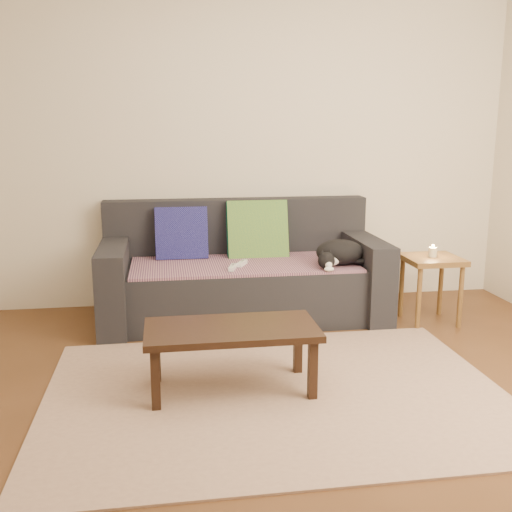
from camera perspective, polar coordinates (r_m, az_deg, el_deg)
The scene contains 13 objects.
ground at distance 3.23m, azimuth 2.46°, elevation -14.18°, with size 4.50×4.50×0.00m, color brown.
back_wall at distance 4.87m, azimuth -2.06°, elevation 10.64°, with size 4.50×0.04×2.60m, color beige.
sofa at distance 4.58m, azimuth -1.33°, elevation -1.99°, with size 2.10×0.94×0.87m.
throw_blanket at distance 4.47m, azimuth -1.18°, elevation -0.77°, with size 1.66×0.74×0.02m, color #402445.
cushion_navy at distance 4.65m, azimuth -7.11°, elevation 2.16°, with size 0.40×0.10×0.40m, color #12114B.
cushion_green at distance 4.70m, azimuth 0.11°, elevation 2.37°, with size 0.47×0.12×0.47m, color #0D5541.
cat at distance 4.41m, azimuth 7.89°, elevation 0.28°, with size 0.43×0.37×0.19m.
wii_remote_a at distance 4.25m, azimuth -2.25°, elevation -1.10°, with size 0.15×0.04×0.03m, color white.
wii_remote_b at distance 4.38m, azimuth -1.35°, elevation -0.70°, with size 0.15×0.04×0.03m, color white.
side_table at distance 4.60m, azimuth 16.39°, elevation -1.14°, with size 0.40×0.40×0.50m.
candle at distance 4.58m, azimuth 16.48°, elevation 0.38°, with size 0.06×0.06×0.09m.
rug at distance 3.36m, azimuth 1.95°, elevation -12.97°, with size 2.50×1.80×0.01m, color tan.
coffee_table at distance 3.28m, azimuth -2.35°, elevation -7.51°, with size 0.94×0.47×0.37m.
Camera 1 is at (-0.57, -2.83, 1.44)m, focal length 42.00 mm.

